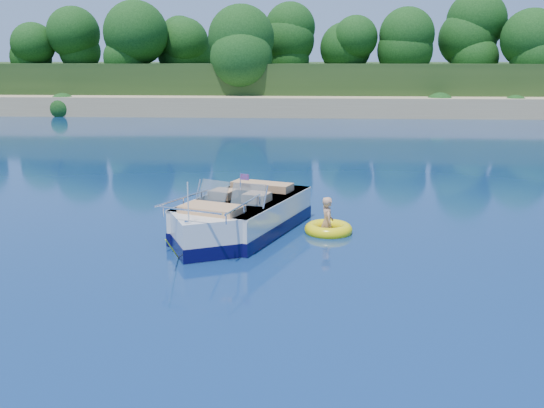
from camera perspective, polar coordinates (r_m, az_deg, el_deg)
The scene contains 6 objects.
ground at distance 12.89m, azimuth 8.51°, elevation -6.29°, with size 160.00×160.00×0.00m, color #0A274B.
shoreline at distance 75.95m, azimuth 4.65°, elevation 10.85°, with size 170.00×59.00×6.00m.
treeline at distance 53.14m, azimuth 5.14°, elevation 14.69°, with size 150.00×7.12×8.19m.
motorboat at distance 15.28m, azimuth -3.26°, elevation -1.48°, with size 3.44×5.76×2.01m.
tow_tube at distance 15.58m, azimuth 5.33°, elevation -2.39°, with size 1.57×1.57×0.33m.
boy at distance 15.64m, azimuth 5.16°, elevation -2.65°, with size 0.52×0.34×1.42m, color tan.
Camera 1 is at (-1.11, -12.10, 4.31)m, focal length 40.00 mm.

